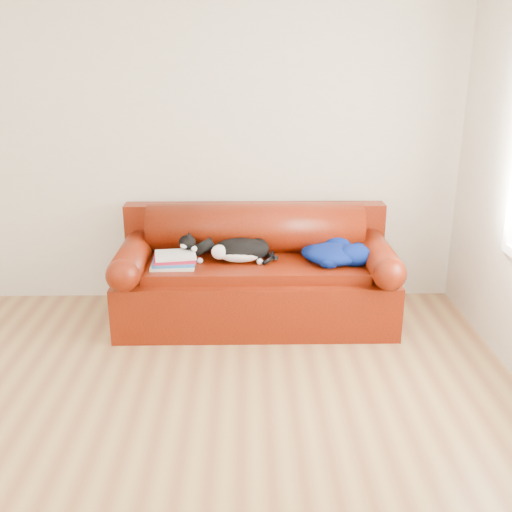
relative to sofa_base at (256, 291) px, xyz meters
The scene contains 7 objects.
ground 1.62m from the sofa_base, 111.10° to the right, with size 4.50×4.50×0.00m, color brown.
room_shell 2.10m from the sofa_base, 107.04° to the right, with size 4.52×4.02×2.61m.
sofa_base is the anchor object (origin of this frame).
sofa_back 0.39m from the sofa_base, 90.00° to the left, with size 2.10×1.01×0.88m.
book_stack 0.69m from the sofa_base, 167.30° to the right, with size 0.33×0.27×0.10m.
cat 0.37m from the sofa_base, 161.26° to the right, with size 0.64×0.32×0.22m.
blanket 0.69m from the sofa_base, ahead, with size 0.53×0.44×0.16m.
Camera 1 is at (0.51, -2.84, 2.02)m, focal length 42.00 mm.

